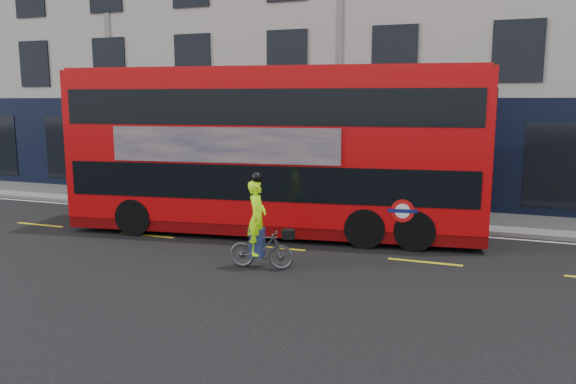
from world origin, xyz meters
The scene contains 8 objects.
ground centered at (0.00, 0.00, 0.00)m, with size 120.00×120.00×0.00m, color black.
pavement centered at (0.00, 6.50, 0.06)m, with size 60.00×3.00×0.12m, color slate.
kerb centered at (0.00, 5.00, 0.07)m, with size 60.00×0.12×0.13m, color slate.
building_terrace centered at (0.00, 12.94, 7.49)m, with size 50.00×10.07×15.00m.
road_edge_line centered at (0.00, 4.70, 0.00)m, with size 58.00×0.10×0.01m, color silver.
lane_dashes centered at (0.00, 1.50, 0.00)m, with size 58.00×0.12×0.01m, color gold, non-canonical shape.
bus centered at (-0.61, 3.16, 2.48)m, with size 12.24×4.31×4.84m.
cyclist centered at (0.38, -0.34, 0.79)m, with size 1.60×0.69×2.30m.
Camera 1 is at (5.43, -12.15, 3.96)m, focal length 35.00 mm.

